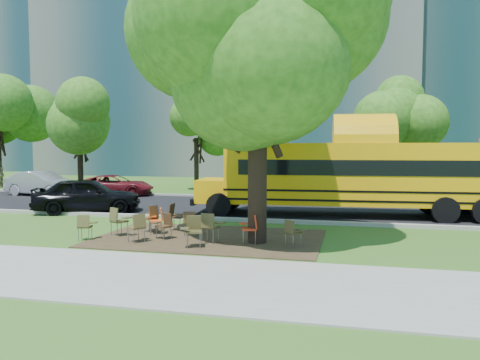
% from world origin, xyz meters
% --- Properties ---
extents(ground, '(160.00, 160.00, 0.00)m').
position_xyz_m(ground, '(0.00, 0.00, 0.00)').
color(ground, '#2F541A').
rests_on(ground, ground).
extents(sidewalk, '(60.00, 4.00, 0.04)m').
position_xyz_m(sidewalk, '(0.00, -5.00, 0.02)').
color(sidewalk, gray).
rests_on(sidewalk, ground).
extents(dirt_patch, '(7.00, 4.50, 0.03)m').
position_xyz_m(dirt_patch, '(1.00, -0.50, 0.01)').
color(dirt_patch, '#382819').
rests_on(dirt_patch, ground).
extents(asphalt_road, '(80.00, 8.00, 0.04)m').
position_xyz_m(asphalt_road, '(0.00, 7.00, 0.02)').
color(asphalt_road, black).
rests_on(asphalt_road, ground).
extents(kerb_near, '(80.00, 0.25, 0.14)m').
position_xyz_m(kerb_near, '(0.00, 3.00, 0.07)').
color(kerb_near, gray).
rests_on(kerb_near, ground).
extents(kerb_far, '(80.00, 0.25, 0.14)m').
position_xyz_m(kerb_far, '(0.00, 11.10, 0.07)').
color(kerb_far, gray).
rests_on(kerb_far, ground).
extents(building_main, '(38.00, 16.00, 22.00)m').
position_xyz_m(building_main, '(-8.00, 36.00, 11.00)').
color(building_main, slate).
rests_on(building_main, ground).
extents(building_left, '(26.00, 14.00, 20.00)m').
position_xyz_m(building_left, '(-38.00, 40.00, 10.00)').
color(building_left, slate).
rests_on(building_left, ground).
extents(bg_tree_0, '(5.20, 5.20, 7.18)m').
position_xyz_m(bg_tree_0, '(-12.00, 13.00, 4.57)').
color(bg_tree_0, black).
rests_on(bg_tree_0, ground).
extents(bg_tree_2, '(4.80, 4.80, 6.62)m').
position_xyz_m(bg_tree_2, '(-5.00, 16.00, 4.21)').
color(bg_tree_2, black).
rests_on(bg_tree_2, ground).
extents(bg_tree_3, '(5.60, 5.60, 7.84)m').
position_xyz_m(bg_tree_3, '(8.00, 14.00, 5.03)').
color(bg_tree_3, black).
rests_on(bg_tree_3, ground).
extents(main_tree, '(7.20, 7.20, 9.53)m').
position_xyz_m(main_tree, '(2.62, -0.86, 5.92)').
color(main_tree, black).
rests_on(main_tree, ground).
extents(school_bus, '(12.55, 3.54, 3.03)m').
position_xyz_m(school_bus, '(5.65, 5.36, 1.75)').
color(school_bus, '#E7A307').
rests_on(school_bus, ground).
extents(chair_0, '(0.55, 0.58, 0.81)m').
position_xyz_m(chair_0, '(-2.61, -1.67, 0.50)').
color(chair_0, '#4B4820').
rests_on(chair_0, ground).
extents(chair_1, '(0.80, 0.63, 0.95)m').
position_xyz_m(chair_1, '(-1.92, -0.89, 0.59)').
color(chair_1, '#4E4722').
rests_on(chair_1, ground).
extents(chair_2, '(0.60, 0.76, 0.90)m').
position_xyz_m(chair_2, '(-0.86, -1.66, 0.55)').
color(chair_2, brown).
rests_on(chair_2, ground).
extents(chair_3, '(0.67, 0.53, 0.82)m').
position_xyz_m(chair_3, '(-0.30, -0.98, 0.51)').
color(chair_3, '#432A17').
rests_on(chair_3, ground).
extents(chair_4, '(0.66, 0.55, 0.93)m').
position_xyz_m(chair_4, '(1.28, -1.28, 0.57)').
color(chair_4, '#4D4421').
rests_on(chair_4, ground).
extents(chair_5, '(0.62, 0.69, 0.91)m').
position_xyz_m(chair_5, '(0.95, -1.90, 0.56)').
color(chair_5, '#463E1E').
rests_on(chair_5, ground).
extents(chair_6, '(0.65, 0.61, 0.90)m').
position_xyz_m(chair_6, '(2.46, -1.04, 0.55)').
color(chair_6, red).
rests_on(chair_6, ground).
extents(chair_7, '(0.69, 0.54, 0.80)m').
position_xyz_m(chair_7, '(3.72, -1.22, 0.49)').
color(chair_7, '#41381C').
rests_on(chair_7, ground).
extents(chair_8, '(0.56, 0.72, 0.92)m').
position_xyz_m(chair_8, '(-1.19, 0.05, 0.57)').
color(chair_8, '#49341A').
rests_on(chair_8, ground).
extents(chair_9, '(0.67, 0.59, 0.87)m').
position_xyz_m(chair_9, '(-0.84, -0.23, 0.54)').
color(chair_9, '#D54E16').
rests_on(chair_9, ground).
extents(chair_10, '(0.55, 0.61, 0.94)m').
position_xyz_m(chair_10, '(-0.51, 0.49, 0.58)').
color(chair_10, '#3F2816').
rests_on(chair_10, ground).
extents(chair_11, '(0.55, 0.53, 0.82)m').
position_xyz_m(chair_11, '(0.34, -0.33, 0.51)').
color(chair_11, '#483119').
rests_on(chair_11, ground).
extents(black_car, '(4.89, 3.43, 1.55)m').
position_xyz_m(black_car, '(-5.91, 3.85, 0.77)').
color(black_car, black).
rests_on(black_car, ground).
extents(bg_car_silver, '(4.62, 2.17, 1.46)m').
position_xyz_m(bg_car_silver, '(-12.38, 9.53, 0.73)').
color(bg_car_silver, '#949499').
rests_on(bg_car_silver, ground).
extents(bg_car_red, '(4.82, 2.99, 1.25)m').
position_xyz_m(bg_car_red, '(-8.17, 10.48, 0.62)').
color(bg_car_red, '#5C0F17').
rests_on(bg_car_red, ground).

